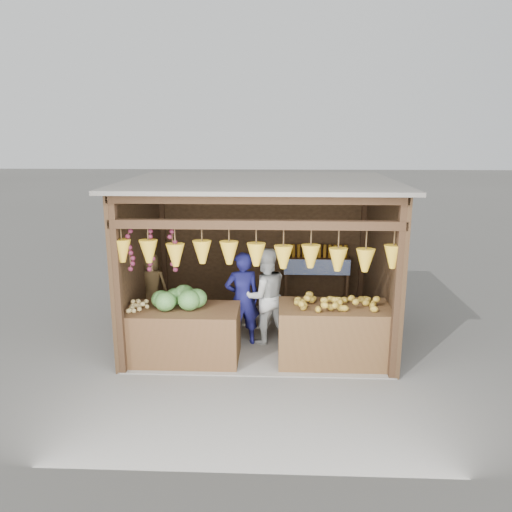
# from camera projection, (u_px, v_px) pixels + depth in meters

# --- Properties ---
(ground) EXTENTS (80.00, 80.00, 0.00)m
(ground) POSITION_uv_depth(u_px,v_px,m) (260.00, 336.00, 8.58)
(ground) COLOR #514F49
(ground) RESTS_ON ground
(stall_structure) EXTENTS (4.30, 3.30, 2.66)m
(stall_structure) POSITION_uv_depth(u_px,v_px,m) (258.00, 242.00, 8.14)
(stall_structure) COLOR slate
(stall_structure) RESTS_ON ground
(back_shelf) EXTENTS (1.25, 0.32, 1.32)m
(back_shelf) POSITION_uv_depth(u_px,v_px,m) (316.00, 268.00, 9.57)
(back_shelf) COLOR #382314
(back_shelf) RESTS_ON ground
(counter_left) EXTENTS (1.72, 0.85, 0.83)m
(counter_left) POSITION_uv_depth(u_px,v_px,m) (182.00, 334.00, 7.57)
(counter_left) COLOR #463017
(counter_left) RESTS_ON ground
(counter_right) EXTENTS (1.66, 0.85, 0.89)m
(counter_right) POSITION_uv_depth(u_px,v_px,m) (334.00, 334.00, 7.50)
(counter_right) COLOR #452C17
(counter_right) RESTS_ON ground
(stool) EXTENTS (0.31, 0.31, 0.29)m
(stool) POSITION_uv_depth(u_px,v_px,m) (154.00, 322.00, 8.79)
(stool) COLOR black
(stool) RESTS_ON ground
(man_standing) EXTENTS (0.65, 0.51, 1.56)m
(man_standing) POSITION_uv_depth(u_px,v_px,m) (242.00, 299.00, 8.04)
(man_standing) COLOR #161653
(man_standing) RESTS_ON ground
(woman_standing) EXTENTS (0.95, 0.85, 1.60)m
(woman_standing) POSITION_uv_depth(u_px,v_px,m) (265.00, 296.00, 8.15)
(woman_standing) COLOR silver
(woman_standing) RESTS_ON ground
(vendor_seated) EXTENTS (0.57, 0.40, 1.10)m
(vendor_seated) POSITION_uv_depth(u_px,v_px,m) (152.00, 285.00, 8.62)
(vendor_seated) COLOR brown
(vendor_seated) RESTS_ON stool
(melon_pile) EXTENTS (1.00, 0.50, 0.32)m
(melon_pile) POSITION_uv_depth(u_px,v_px,m) (178.00, 297.00, 7.50)
(melon_pile) COLOR #15501A
(melon_pile) RESTS_ON counter_left
(tanfruit_pile) EXTENTS (0.34, 0.40, 0.13)m
(tanfruit_pile) POSITION_uv_depth(u_px,v_px,m) (138.00, 306.00, 7.41)
(tanfruit_pile) COLOR tan
(tanfruit_pile) RESTS_ON counter_left
(mango_pile) EXTENTS (1.40, 0.64, 0.22)m
(mango_pile) POSITION_uv_depth(u_px,v_px,m) (337.00, 300.00, 7.32)
(mango_pile) COLOR #C4711A
(mango_pile) RESTS_ON counter_right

